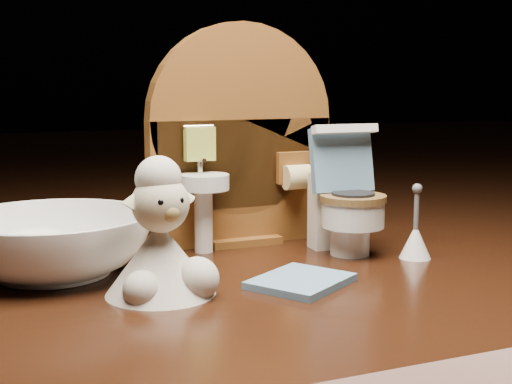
% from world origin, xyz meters
% --- Properties ---
extents(backdrop_panel, '(0.13, 0.05, 0.15)m').
position_xyz_m(backdrop_panel, '(-0.00, 0.06, 0.07)').
color(backdrop_panel, brown).
rests_on(backdrop_panel, ground).
extents(toy_toilet, '(0.04, 0.06, 0.08)m').
position_xyz_m(toy_toilet, '(0.05, 0.01, 0.03)').
color(toy_toilet, white).
rests_on(toy_toilet, ground).
extents(bath_mat, '(0.07, 0.06, 0.00)m').
position_xyz_m(bath_mat, '(-0.01, -0.05, 0.00)').
color(bath_mat, '#5B829E').
rests_on(bath_mat, ground).
extents(toilet_brush, '(0.02, 0.02, 0.05)m').
position_xyz_m(toilet_brush, '(0.09, -0.02, 0.01)').
color(toilet_brush, white).
rests_on(toilet_brush, ground).
extents(plush_lamb, '(0.06, 0.06, 0.08)m').
position_xyz_m(plush_lamb, '(-0.08, -0.04, 0.03)').
color(plush_lamb, beige).
rests_on(plush_lamb, ground).
extents(ceramic_bowl, '(0.12, 0.12, 0.04)m').
position_xyz_m(ceramic_bowl, '(-0.13, 0.03, 0.02)').
color(ceramic_bowl, white).
rests_on(ceramic_bowl, ground).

